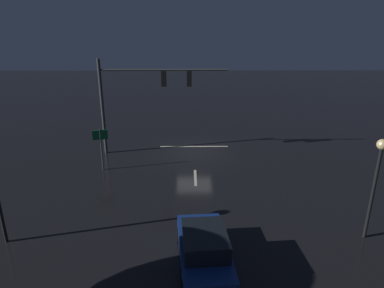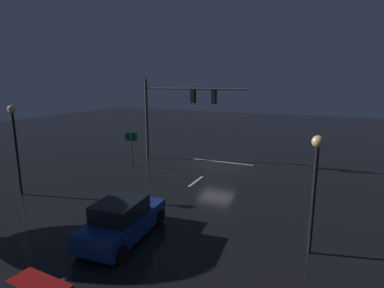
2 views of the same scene
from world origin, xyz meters
name	(u,v)px [view 1 (image 1 of 2)]	position (x,y,z in m)	size (l,w,h in m)	color
ground_plane	(194,153)	(0.00, 0.00, 0.00)	(80.00, 80.00, 0.00)	black
traffic_signal_assembly	(142,89)	(3.45, -0.12, 4.51)	(8.47, 0.47, 6.51)	#383A3D
lane_dash_far	(195,178)	(0.00, 4.00, 0.00)	(2.20, 0.16, 0.01)	beige
lane_dash_mid	(198,238)	(0.00, 10.00, 0.00)	(2.20, 0.16, 0.01)	beige
stop_bar	(194,146)	(0.00, -1.31, 0.00)	(5.00, 0.16, 0.01)	beige
car_approaching	(204,250)	(-0.18, 11.94, 0.80)	(2.19, 4.48, 1.70)	navy
street_lamp_left_kerb	(377,170)	(-7.25, 10.01, 3.20)	(0.44, 0.44, 4.51)	black
route_sign	(101,141)	(5.75, 2.79, 1.91)	(0.89, 0.28, 2.65)	#383A3D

